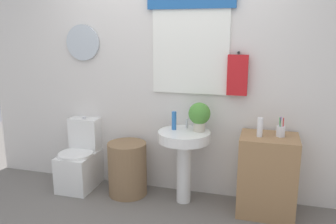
% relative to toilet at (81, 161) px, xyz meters
% --- Properties ---
extents(back_wall, '(4.40, 0.18, 2.60)m').
position_rel_toilet_xyz_m(back_wall, '(0.98, 0.26, 1.01)').
color(back_wall, silver).
rests_on(back_wall, ground_plane).
extents(toilet, '(0.38, 0.51, 0.79)m').
position_rel_toilet_xyz_m(toilet, '(0.00, 0.00, 0.00)').
color(toilet, white).
rests_on(toilet, ground_plane).
extents(laundry_hamper, '(0.42, 0.42, 0.58)m').
position_rel_toilet_xyz_m(laundry_hamper, '(0.59, -0.04, -0.01)').
color(laundry_hamper, '#846647').
rests_on(laundry_hamper, ground_plane).
extents(pedestal_sink, '(0.53, 0.53, 0.76)m').
position_rel_toilet_xyz_m(pedestal_sink, '(1.22, -0.04, 0.28)').
color(pedestal_sink, white).
rests_on(pedestal_sink, ground_plane).
extents(faucet, '(0.03, 0.03, 0.10)m').
position_rel_toilet_xyz_m(faucet, '(1.22, 0.08, 0.51)').
color(faucet, silver).
rests_on(faucet, pedestal_sink).
extents(wooden_cabinet, '(0.54, 0.44, 0.78)m').
position_rel_toilet_xyz_m(wooden_cabinet, '(2.04, -0.04, 0.09)').
color(wooden_cabinet, '#9E754C').
rests_on(wooden_cabinet, ground_plane).
extents(soap_bottle, '(0.05, 0.05, 0.19)m').
position_rel_toilet_xyz_m(soap_bottle, '(1.10, 0.01, 0.56)').
color(soap_bottle, '#2D6BB7').
rests_on(soap_bottle, pedestal_sink).
extents(potted_plant, '(0.22, 0.22, 0.29)m').
position_rel_toilet_xyz_m(potted_plant, '(1.36, 0.02, 0.63)').
color(potted_plant, beige).
rests_on(potted_plant, pedestal_sink).
extents(lotion_bottle, '(0.05, 0.05, 0.18)m').
position_rel_toilet_xyz_m(lotion_bottle, '(1.95, -0.08, 0.57)').
color(lotion_bottle, white).
rests_on(lotion_bottle, wooden_cabinet).
extents(toothbrush_cup, '(0.08, 0.08, 0.19)m').
position_rel_toilet_xyz_m(toothbrush_cup, '(2.14, -0.02, 0.54)').
color(toothbrush_cup, silver).
rests_on(toothbrush_cup, wooden_cabinet).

